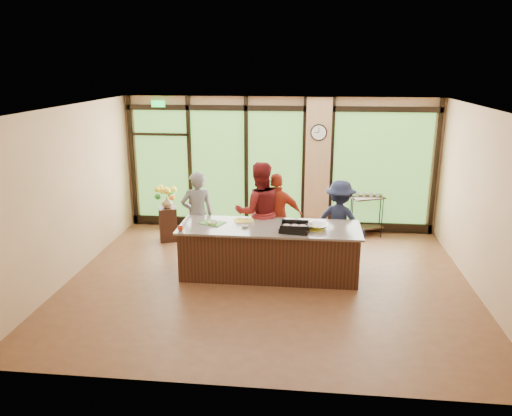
% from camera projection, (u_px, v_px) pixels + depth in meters
% --- Properties ---
extents(floor, '(7.00, 7.00, 0.00)m').
position_uv_depth(floor, '(268.00, 281.00, 8.76)').
color(floor, '#57331E').
rests_on(floor, ground).
extents(ceiling, '(7.00, 7.00, 0.00)m').
position_uv_depth(ceiling, '(269.00, 108.00, 7.93)').
color(ceiling, white).
rests_on(ceiling, back_wall).
extents(back_wall, '(7.00, 0.00, 7.00)m').
position_uv_depth(back_wall, '(279.00, 165.00, 11.21)').
color(back_wall, tan).
rests_on(back_wall, floor).
extents(left_wall, '(0.00, 6.00, 6.00)m').
position_uv_depth(left_wall, '(69.00, 194.00, 8.70)').
color(left_wall, tan).
rests_on(left_wall, floor).
extents(right_wall, '(0.00, 6.00, 6.00)m').
position_uv_depth(right_wall, '(486.00, 205.00, 7.98)').
color(right_wall, tan).
rests_on(right_wall, floor).
extents(window_wall, '(6.90, 0.12, 3.00)m').
position_uv_depth(window_wall, '(287.00, 170.00, 11.18)').
color(window_wall, tan).
rests_on(window_wall, floor).
extents(island_base, '(3.10, 1.00, 0.88)m').
position_uv_depth(island_base, '(269.00, 252.00, 8.93)').
color(island_base, '#321910').
rests_on(island_base, floor).
extents(countertop, '(3.20, 1.10, 0.04)m').
position_uv_depth(countertop, '(270.00, 228.00, 8.80)').
color(countertop, slate).
rests_on(countertop, island_base).
extents(wall_clock, '(0.36, 0.04, 0.36)m').
position_uv_depth(wall_clock, '(319.00, 133.00, 10.79)').
color(wall_clock, black).
rests_on(wall_clock, window_wall).
extents(cook_left, '(0.75, 0.63, 1.74)m').
position_uv_depth(cook_left, '(198.00, 215.00, 9.62)').
color(cook_left, slate).
rests_on(cook_left, floor).
extents(cook_midleft, '(1.09, 0.94, 1.94)m').
position_uv_depth(cook_midleft, '(259.00, 212.00, 9.46)').
color(cook_midleft, maroon).
rests_on(cook_midleft, floor).
extents(cook_midright, '(1.05, 0.55, 1.70)m').
position_uv_depth(cook_midright, '(277.00, 217.00, 9.57)').
color(cook_midright, '#9C2D18').
rests_on(cook_midright, floor).
extents(cook_right, '(1.16, 0.90, 1.58)m').
position_uv_depth(cook_right, '(340.00, 221.00, 9.51)').
color(cook_right, '#191E37').
rests_on(cook_right, floor).
extents(roasting_pan, '(0.54, 0.45, 0.09)m').
position_uv_depth(roasting_pan, '(295.00, 229.00, 8.52)').
color(roasting_pan, black).
rests_on(roasting_pan, countertop).
extents(mixing_bowl, '(0.47, 0.47, 0.09)m').
position_uv_depth(mixing_bowl, '(317.00, 226.00, 8.65)').
color(mixing_bowl, silver).
rests_on(mixing_bowl, countertop).
extents(cutting_board_left, '(0.50, 0.44, 0.01)m').
position_uv_depth(cutting_board_left, '(212.00, 223.00, 8.97)').
color(cutting_board_left, '#418630').
rests_on(cutting_board_left, countertop).
extents(cutting_board_center, '(0.41, 0.34, 0.01)m').
position_uv_depth(cutting_board_center, '(244.00, 220.00, 9.11)').
color(cutting_board_center, gold).
rests_on(cutting_board_center, countertop).
extents(cutting_board_right, '(0.53, 0.45, 0.01)m').
position_uv_depth(cutting_board_right, '(311.00, 228.00, 8.69)').
color(cutting_board_right, gold).
rests_on(cutting_board_right, countertop).
extents(prep_bowl_near, '(0.18, 0.18, 0.05)m').
position_uv_depth(prep_bowl_near, '(213.00, 223.00, 8.90)').
color(prep_bowl_near, white).
rests_on(prep_bowl_near, countertop).
extents(prep_bowl_mid, '(0.14, 0.14, 0.04)m').
position_uv_depth(prep_bowl_mid, '(245.00, 226.00, 8.74)').
color(prep_bowl_mid, white).
rests_on(prep_bowl_mid, countertop).
extents(prep_bowl_far, '(0.14, 0.14, 0.04)m').
position_uv_depth(prep_bowl_far, '(303.00, 225.00, 8.82)').
color(prep_bowl_far, white).
rests_on(prep_bowl_far, countertop).
extents(red_ramekin, '(0.12, 0.12, 0.08)m').
position_uv_depth(red_ramekin, '(181.00, 229.00, 8.55)').
color(red_ramekin, red).
rests_on(red_ramekin, countertop).
extents(flower_stand, '(0.47, 0.47, 0.73)m').
position_uv_depth(flower_stand, '(168.00, 224.00, 10.73)').
color(flower_stand, '#321910').
rests_on(flower_stand, floor).
extents(flower_vase, '(0.28, 0.28, 0.24)m').
position_uv_depth(flower_vase, '(167.00, 202.00, 10.59)').
color(flower_vase, '#91744F').
rests_on(flower_vase, flower_stand).
extents(bar_cart, '(0.81, 0.65, 0.96)m').
position_uv_depth(bar_cart, '(367.00, 210.00, 11.02)').
color(bar_cart, '#321910').
rests_on(bar_cart, floor).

